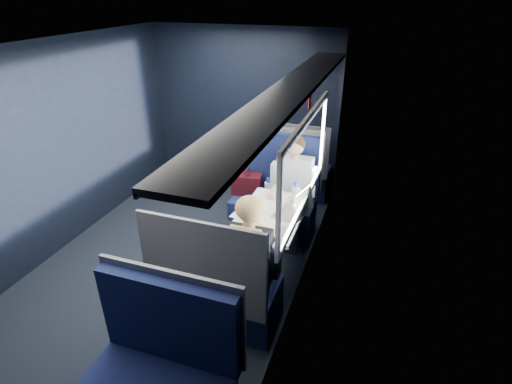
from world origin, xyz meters
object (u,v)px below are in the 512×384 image
(seat_bay_far, at_px, (218,289))
(man, at_px, (292,186))
(table, at_px, (268,219))
(seat_row_front, at_px, (293,170))
(laptop, at_px, (296,209))
(seat_bay_near, at_px, (274,198))
(cup, at_px, (307,194))
(seat_row_back, at_px, (163,377))
(woman, at_px, (251,255))
(bottle_small, at_px, (295,194))

(seat_bay_far, distance_m, man, 1.62)
(seat_bay_far, bearing_deg, table, 78.22)
(seat_row_front, distance_m, laptop, 1.86)
(seat_bay_near, xyz_separation_m, cup, (0.49, -0.43, 0.36))
(seat_row_back, relative_size, man, 0.88)
(table, distance_m, laptop, 0.32)
(man, bearing_deg, cup, -49.07)
(table, bearing_deg, man, 84.48)
(seat_row_front, xyz_separation_m, woman, (0.25, -2.50, 0.32))
(seat_row_front, xyz_separation_m, bottle_small, (0.39, -1.53, 0.44))
(seat_row_back, xyz_separation_m, man, (0.25, 2.50, 0.31))
(laptop, bearing_deg, seat_bay_near, 119.83)
(bottle_small, bearing_deg, table, -127.04)
(seat_bay_far, bearing_deg, man, 80.97)
(seat_row_front, distance_m, bottle_small, 1.63)
(seat_bay_far, bearing_deg, woman, 33.82)
(seat_bay_far, relative_size, seat_row_front, 1.09)
(man, xyz_separation_m, cup, (0.22, -0.26, 0.06))
(seat_row_back, relative_size, bottle_small, 4.74)
(man, height_order, cup, man)
(table, height_order, seat_row_back, seat_row_back)
(cup, bearing_deg, seat_row_back, -101.97)
(man, bearing_deg, seat_bay_far, -99.03)
(woman, height_order, laptop, woman)
(cup, bearing_deg, table, -123.56)
(man, xyz_separation_m, laptop, (0.21, -0.66, 0.09))
(seat_bay_near, distance_m, seat_row_front, 0.92)
(woman, bearing_deg, table, 95.45)
(seat_bay_near, height_order, man, man)
(table, distance_m, seat_row_back, 1.82)
(seat_bay_near, relative_size, woman, 0.95)
(seat_row_front, relative_size, laptop, 2.81)
(seat_row_back, bearing_deg, laptop, 76.05)
(man, bearing_deg, seat_row_front, 102.83)
(seat_bay_near, xyz_separation_m, woman, (0.27, -1.58, 0.30))
(seat_bay_far, bearing_deg, seat_row_front, 90.00)
(woman, relative_size, bottle_small, 5.41)
(seat_row_front, bearing_deg, bottle_small, -75.83)
(laptop, bearing_deg, seat_row_front, 104.61)
(seat_bay_near, distance_m, laptop, 1.03)
(man, height_order, bottle_small, man)
(seat_bay_near, height_order, woman, woman)
(seat_row_front, relative_size, man, 0.88)
(table, height_order, bottle_small, bottle_small)
(table, bearing_deg, seat_row_back, -95.80)
(table, xyz_separation_m, seat_row_front, (-0.18, 1.80, -0.25))
(seat_bay_near, height_order, bottle_small, seat_bay_near)
(seat_bay_far, xyz_separation_m, laptop, (0.46, 0.92, 0.40))
(seat_row_back, bearing_deg, woman, 77.07)
(seat_bay_far, height_order, man, man)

